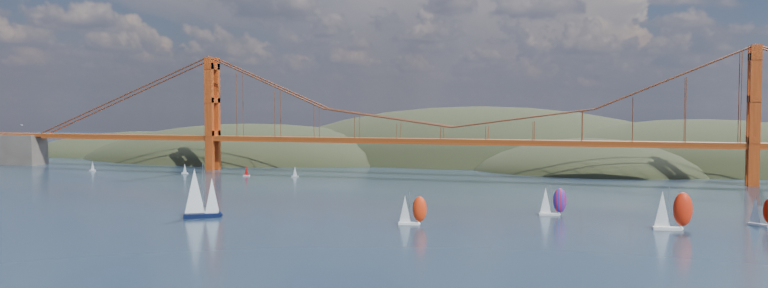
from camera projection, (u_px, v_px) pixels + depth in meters
ground at (273, 253)px, 158.96m from camera, size 1200.00×1200.00×0.00m
headlands at (571, 186)px, 411.06m from camera, size 725.00×225.00×96.00m
bridge at (449, 104)px, 329.27m from camera, size 552.00×12.00×55.00m
sloop_navy at (200, 194)px, 208.90m from camera, size 10.48×9.09×15.38m
racer_0 at (412, 209)px, 196.40m from camera, size 7.63×3.70×8.60m
racer_1 at (672, 210)px, 187.84m from camera, size 9.71×4.64×10.95m
racer_2 at (762, 211)px, 193.71m from camera, size 7.47×6.55×8.72m
racer_rwb at (552, 201)px, 213.10m from camera, size 7.95×4.22×8.91m
distant_boat_0 at (93, 166)px, 360.81m from camera, size 3.00×2.00×4.70m
distant_boat_1 at (185, 169)px, 345.55m from camera, size 3.00×2.00×4.70m
distant_boat_2 at (246, 171)px, 333.19m from camera, size 3.00×2.00×4.70m
distant_boat_3 at (295, 171)px, 329.73m from camera, size 3.00×2.00×4.70m
gull at (22, 125)px, 219.80m from camera, size 0.90×0.25×0.17m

